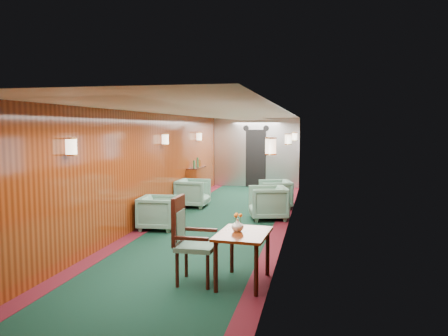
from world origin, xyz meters
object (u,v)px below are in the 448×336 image
Objects in this scene: side_chair at (188,236)px; armchair_left_near at (159,213)px; armchair_left_far at (193,193)px; credenza at (196,183)px; dining_table at (243,241)px; armchair_right_far at (275,194)px; armchair_right_near at (268,203)px.

armchair_left_near is (-1.48, 2.82, -0.29)m from side_chair.
side_chair is 1.45× the size of armchair_left_far.
credenza reaches higher than side_chair.
dining_table is 0.80× the size of credenza.
armchair_right_far reaches higher than armchair_left_near.
armchair_left_far is 1.01× the size of armchair_right_far.
armchair_right_near is (-0.13, 4.16, -0.20)m from dining_table.
armchair_left_far is at bearing -78.04° from credenza.
credenza is at bearing -0.29° from armchair_left_near.
credenza is at bearing 104.56° from side_chair.
armchair_left_far is at bearing -4.12° from armchair_left_near.
armchair_right_near is 1.04× the size of armchair_right_far.
credenza is 1.27m from armchair_left_far.
dining_table is at bearing -145.47° from armchair_left_near.
armchair_left_near is 3.55m from armchair_right_far.
credenza reaches higher than armchair_right_far.
armchair_right_near is at bearing -59.83° from armchair_left_near.
side_chair is at bearing -164.24° from armchair_left_far.
side_chair is at bearing -168.33° from dining_table.
armchair_left_near is at bearing -179.38° from armchair_left_far.
armchair_left_near is 2.52m from armchair_right_near.
credenza is (-1.76, 6.64, -0.16)m from side_chair.
armchair_left_near is 0.95× the size of armchair_right_far.
dining_table is at bearing -156.98° from armchair_left_far.
credenza reaches higher than armchair_left_far.
side_chair is 5.72m from armchair_right_far.
armchair_right_near is (0.60, 4.26, -0.25)m from side_chair.
side_chair is 5.61m from armchair_left_far.
armchair_right_far is (0.63, 5.68, -0.27)m from side_chair.
armchair_right_far is at bearing -40.84° from armchair_left_near.
dining_table is at bearing -69.22° from credenza.
credenza is at bearing 12.25° from armchair_left_far.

